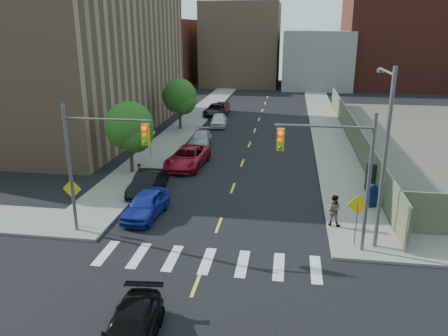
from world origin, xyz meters
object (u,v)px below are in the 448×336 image
(parked_car_grey, at_px, (216,110))
(pedestrian_west, at_px, (140,175))
(parked_car_blue, at_px, (146,204))
(parked_car_red, at_px, (188,157))
(parked_car_black, at_px, (148,183))
(parked_car_white, at_px, (219,120))
(payphone, at_px, (370,177))
(black_sedan, at_px, (131,331))
(mailbox, at_px, (372,196))
(pedestrian_east, at_px, (333,210))
(parked_car_maroon, at_px, (223,108))
(parked_car_silver, at_px, (201,138))

(parked_car_grey, bearing_deg, pedestrian_west, -89.49)
(parked_car_blue, distance_m, pedestrian_west, 4.90)
(parked_car_blue, distance_m, parked_car_red, 9.74)
(parked_car_black, bearing_deg, pedestrian_west, 134.98)
(parked_car_grey, bearing_deg, parked_car_black, -87.75)
(parked_car_blue, height_order, parked_car_white, parked_car_blue)
(payphone, bearing_deg, black_sedan, -127.26)
(mailbox, bearing_deg, pedestrian_east, -151.86)
(black_sedan, bearing_deg, payphone, 52.58)
(parked_car_white, distance_m, parked_car_maroon, 7.52)
(payphone, distance_m, pedestrian_east, 6.65)
(black_sedan, relative_size, pedestrian_west, 2.73)
(pedestrian_east, bearing_deg, black_sedan, 69.38)
(pedestrian_east, bearing_deg, parked_car_red, -27.68)
(parked_car_red, distance_m, parked_car_silver, 6.64)
(parked_car_blue, bearing_deg, parked_car_white, 94.19)
(parked_car_black, bearing_deg, parked_car_white, 88.49)
(parked_car_red, height_order, pedestrian_east, pedestrian_east)
(payphone, height_order, pedestrian_east, payphone)
(parked_car_blue, bearing_deg, pedestrian_east, 5.20)
(parked_car_white, bearing_deg, parked_car_silver, -97.41)
(parked_car_red, relative_size, mailbox, 3.98)
(parked_car_silver, bearing_deg, parked_car_white, 82.94)
(black_sedan, bearing_deg, parked_car_grey, 90.49)
(black_sedan, bearing_deg, parked_car_white, 89.34)
(parked_car_red, distance_m, pedestrian_west, 5.63)
(parked_car_black, xyz_separation_m, pedestrian_west, (-0.80, 0.86, 0.22))
(parked_car_white, xyz_separation_m, pedestrian_east, (10.50, -24.75, 0.32))
(parked_car_blue, relative_size, parked_car_white, 1.03)
(parked_car_silver, xyz_separation_m, pedestrian_east, (10.82, -16.27, 0.37))
(black_sedan, bearing_deg, parked_car_red, 92.63)
(parked_car_red, height_order, parked_car_white, parked_car_red)
(parked_car_black, xyz_separation_m, parked_car_white, (1.30, 21.19, -0.01))
(parked_car_black, distance_m, pedestrian_west, 1.19)
(payphone, bearing_deg, parked_car_maroon, 113.24)
(parked_car_silver, distance_m, parked_car_maroon, 15.97)
(parked_car_red, xyz_separation_m, parked_car_white, (0.00, 15.11, -0.05))
(parked_car_black, height_order, parked_car_red, parked_car_red)
(parked_car_red, xyz_separation_m, parked_car_silver, (-0.32, 6.63, -0.11))
(parked_car_red, height_order, parked_car_grey, parked_car_red)
(parked_car_black, height_order, pedestrian_east, pedestrian_east)
(parked_car_black, distance_m, parked_car_silver, 12.75)
(parked_car_black, relative_size, parked_car_red, 0.79)
(parked_car_red, height_order, parked_car_maroon, parked_car_red)
(parked_car_white, distance_m, mailbox, 25.28)
(parked_car_silver, xyz_separation_m, payphone, (13.72, -10.28, 0.40))
(parked_car_white, bearing_deg, parked_car_black, -98.76)
(parked_car_white, xyz_separation_m, pedestrian_west, (-2.10, -20.33, 0.23))
(parked_car_silver, xyz_separation_m, mailbox, (13.41, -13.15, 0.16))
(black_sedan, bearing_deg, parked_car_black, 100.75)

